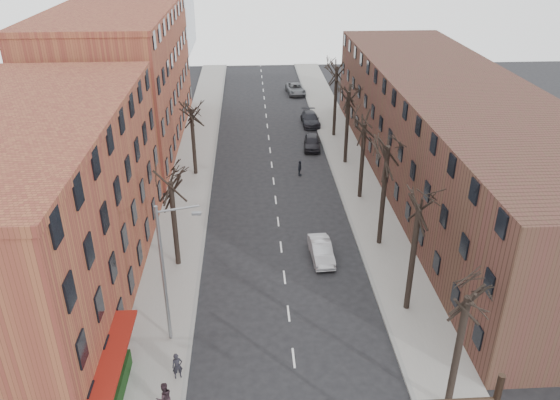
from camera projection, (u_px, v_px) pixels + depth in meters
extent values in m
cube|color=gray|center=(193.00, 170.00, 54.78)|extent=(4.00, 90.00, 0.15)
cube|color=gray|center=(350.00, 166.00, 55.61)|extent=(4.00, 90.00, 0.15)
cube|color=brown|center=(29.00, 215.00, 33.89)|extent=(12.00, 26.00, 12.00)
cube|color=brown|center=(121.00, 80.00, 59.22)|extent=(12.00, 28.00, 14.00)
cube|color=#452620|center=(451.00, 136.00, 49.34)|extent=(12.00, 50.00, 10.00)
cube|color=maroon|center=(120.00, 392.00, 28.95)|extent=(1.20, 7.00, 0.15)
cube|color=#173412|center=(113.00, 398.00, 27.76)|extent=(0.80, 6.00, 1.00)
cylinder|color=slate|center=(164.00, 277.00, 30.58)|extent=(0.20, 0.20, 9.00)
cylinder|color=slate|center=(177.00, 209.00, 28.68)|extent=(2.39, 0.12, 0.46)
cube|color=slate|center=(196.00, 213.00, 28.87)|extent=(0.50, 0.22, 0.14)
imported|color=#A5A6AC|center=(321.00, 251.00, 40.16)|extent=(1.68, 4.24, 1.37)
imported|color=black|center=(312.00, 142.00, 59.84)|extent=(2.19, 4.52, 1.49)
imported|color=black|center=(310.00, 119.00, 66.94)|extent=(2.14, 5.05, 1.46)
imported|color=#56595E|center=(296.00, 89.00, 78.99)|extent=(2.84, 5.39, 1.45)
imported|color=black|center=(177.00, 366.00, 29.36)|extent=(0.66, 0.53, 1.58)
imported|color=black|center=(164.00, 397.00, 27.31)|extent=(1.05, 0.95, 1.75)
imported|color=black|center=(300.00, 168.00, 53.37)|extent=(0.67, 0.99, 1.56)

